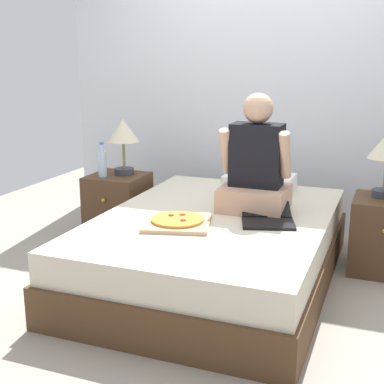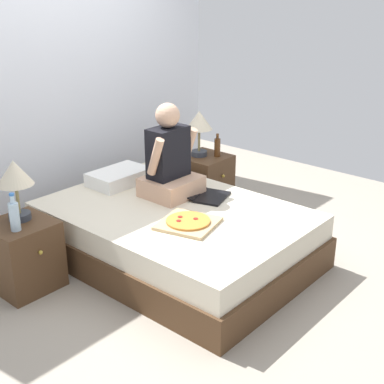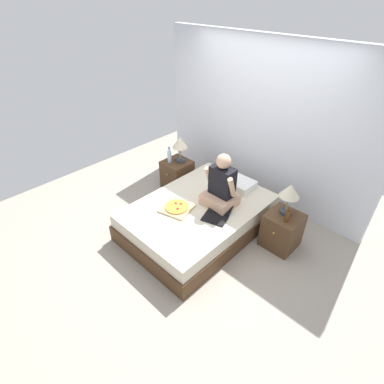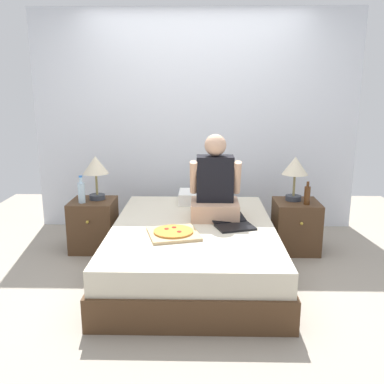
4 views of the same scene
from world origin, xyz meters
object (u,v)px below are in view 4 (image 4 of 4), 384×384
(lamp_on_right_nightstand, at_px, (295,169))
(person_seated, at_px, (215,188))
(pizza_box, at_px, (173,233))
(water_bottle, at_px, (81,192))
(nightstand_left, at_px, (94,225))
(lamp_on_left_nightstand, at_px, (96,168))
(nightstand_right, at_px, (296,226))
(bed, at_px, (193,249))
(laptop, at_px, (232,224))
(beer_bottle, at_px, (307,195))

(lamp_on_right_nightstand, xyz_separation_m, person_seated, (-0.81, -0.37, -0.11))
(pizza_box, bearing_deg, water_bottle, 142.21)
(nightstand_left, height_order, person_seated, person_seated)
(lamp_on_left_nightstand, bearing_deg, lamp_on_right_nightstand, 0.00)
(nightstand_right, xyz_separation_m, pizza_box, (-1.20, -0.84, 0.21))
(bed, relative_size, water_bottle, 7.57)
(person_seated, distance_m, laptop, 0.40)
(beer_bottle, bearing_deg, lamp_on_right_nightstand, 123.69)
(nightstand_left, bearing_deg, bed, -28.25)
(laptop, height_order, pizza_box, laptop)
(lamp_on_left_nightstand, xyz_separation_m, person_seated, (1.20, -0.37, -0.11))
(person_seated, xyz_separation_m, pizza_box, (-0.36, -0.52, -0.27))
(lamp_on_left_nightstand, height_order, pizza_box, lamp_on_left_nightstand)
(lamp_on_right_nightstand, height_order, pizza_box, lamp_on_right_nightstand)
(water_bottle, bearing_deg, beer_bottle, -0.26)
(lamp_on_left_nightstand, distance_m, beer_bottle, 2.13)
(bed, xyz_separation_m, water_bottle, (-1.12, 0.47, 0.41))
(nightstand_left, bearing_deg, beer_bottle, -2.66)
(lamp_on_left_nightstand, relative_size, lamp_on_right_nightstand, 1.00)
(lamp_on_left_nightstand, distance_m, nightstand_right, 2.12)
(bed, relative_size, pizza_box, 4.26)
(nightstand_right, bearing_deg, beer_bottle, -54.99)
(nightstand_right, bearing_deg, lamp_on_right_nightstand, 120.93)
(water_bottle, xyz_separation_m, laptop, (1.47, -0.49, -0.16))
(pizza_box, bearing_deg, lamp_on_right_nightstand, 37.18)
(nightstand_left, distance_m, person_seated, 1.36)
(person_seated, bearing_deg, laptop, -59.60)
(beer_bottle, relative_size, laptop, 0.47)
(lamp_on_right_nightstand, height_order, beer_bottle, lamp_on_right_nightstand)
(bed, height_order, laptop, laptop)
(bed, distance_m, laptop, 0.43)
(lamp_on_left_nightstand, bearing_deg, beer_bottle, -4.07)
(water_bottle, xyz_separation_m, person_seated, (1.32, -0.23, 0.10))
(water_bottle, relative_size, nightstand_right, 0.53)
(nightstand_left, relative_size, lamp_on_left_nightstand, 1.15)
(nightstand_left, relative_size, laptop, 1.06)
(beer_bottle, distance_m, pizza_box, 1.47)
(nightstand_left, height_order, pizza_box, nightstand_left)
(bed, xyz_separation_m, person_seated, (0.20, 0.24, 0.51))
(nightstand_right, bearing_deg, lamp_on_left_nightstand, 178.59)
(nightstand_right, xyz_separation_m, lamp_on_right_nightstand, (-0.03, 0.05, 0.59))
(nightstand_right, height_order, lamp_on_right_nightstand, lamp_on_right_nightstand)
(person_seated, xyz_separation_m, laptop, (0.15, -0.26, -0.27))
(laptop, bearing_deg, pizza_box, -152.77)
(person_seated, bearing_deg, bed, -129.52)
(nightstand_left, relative_size, nightstand_right, 1.00)
(lamp_on_right_nightstand, bearing_deg, pizza_box, -142.82)
(lamp_on_right_nightstand, xyz_separation_m, laptop, (-0.66, -0.63, -0.38))
(nightstand_left, xyz_separation_m, water_bottle, (-0.08, -0.09, 0.37))
(lamp_on_left_nightstand, xyz_separation_m, nightstand_right, (2.04, -0.05, -0.59))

